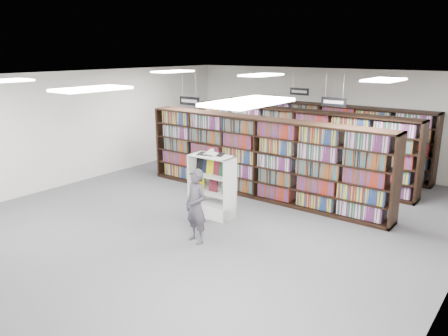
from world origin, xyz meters
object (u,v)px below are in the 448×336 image
Objects in this scene: bookshelf_row_near at (260,158)px; endcap_display at (213,195)px; shopper at (196,206)px; open_book at (211,153)px.

endcap_display is at bearing -93.54° from bookshelf_row_near.
bookshelf_row_near is 3.21m from shopper.
endcap_display is 0.96× the size of shopper.
endcap_display is at bearing 126.97° from shopper.
open_book is (-0.08, 0.02, 1.00)m from endcap_display.
open_book is 0.45× the size of shopper.
endcap_display is 1.52m from shopper.
bookshelf_row_near is 10.34× the size of open_book.
bookshelf_row_near is at bearing 111.03° from shopper.
bookshelf_row_near is 1.84m from open_book.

